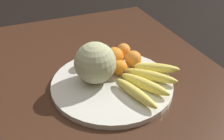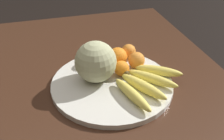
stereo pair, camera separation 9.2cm
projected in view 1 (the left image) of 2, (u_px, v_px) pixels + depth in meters
name	position (u px, v px, depth m)	size (l,w,h in m)	color
kitchen_table	(108.00, 105.00, 1.01)	(1.39, 0.95, 0.73)	#3D2316
fruit_bowl	(112.00, 83.00, 0.95)	(0.44, 0.44, 0.02)	silver
melon	(95.00, 63.00, 0.91)	(0.15, 0.15, 0.15)	#B2B789
banana_bunch	(147.00, 80.00, 0.92)	(0.27, 0.27, 0.04)	#473819
orange_front_left	(123.00, 50.00, 1.08)	(0.06, 0.06, 0.06)	orange
orange_front_right	(88.00, 58.00, 1.02)	(0.06, 0.06, 0.06)	orange
orange_mid_center	(114.00, 57.00, 1.02)	(0.07, 0.07, 0.07)	orange
orange_back_left	(120.00, 68.00, 0.97)	(0.06, 0.06, 0.06)	orange
orange_back_right	(133.00, 59.00, 1.02)	(0.06, 0.06, 0.06)	orange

